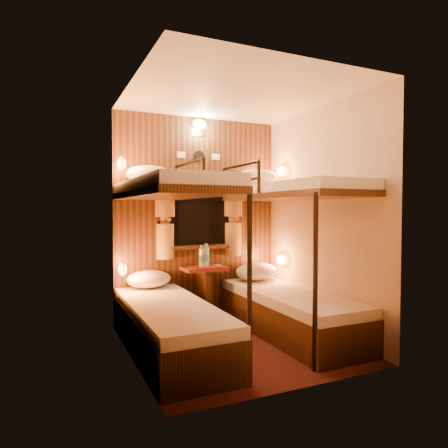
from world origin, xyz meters
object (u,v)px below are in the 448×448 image
bunk_left (170,292)px  bottle_right (202,257)px  bunk_right (289,281)px  bottle_left (206,257)px  table (204,287)px

bunk_left → bottle_right: bearing=51.9°
bunk_right → bottle_left: (-0.62, 0.79, 0.21)m
table → bottle_left: bottle_left is taller
bunk_right → table: 1.02m
bunk_right → bottle_left: size_ratio=7.12×
table → bottle_left: bearing=25.2°
table → bottle_right: (-0.02, 0.01, 0.34)m
bottle_left → bottle_right: bottle_left is taller
bottle_left → bottle_right: size_ratio=1.08×
bunk_right → bunk_left: bearing=180.0°
table → bottle_right: size_ratio=2.64×
bunk_right → bottle_right: size_ratio=7.66×
table → bottle_left: (0.03, 0.01, 0.35)m
bottle_left → bottle_right: 0.05m
bottle_left → bunk_right: bearing=-52.0°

